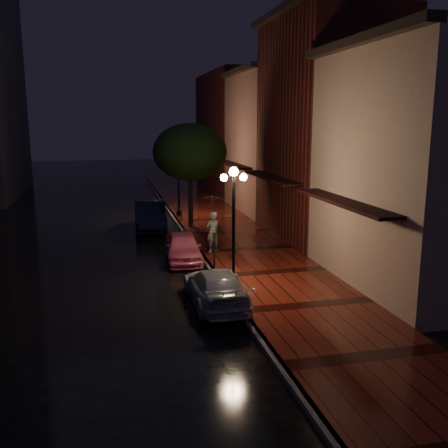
{
  "coord_description": "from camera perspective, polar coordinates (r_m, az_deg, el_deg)",
  "views": [
    {
      "loc": [
        -3.94,
        -21.87,
        6.02
      ],
      "look_at": [
        1.16,
        -0.05,
        1.4
      ],
      "focal_mm": 40.0,
      "sensor_mm": 36.0,
      "label": 1
    }
  ],
  "objects": [
    {
      "name": "street_tree",
      "position": [
        28.29,
        -3.9,
        8.02
      ],
      "size": [
        4.16,
        4.16,
        5.8
      ],
      "color": "black",
      "rests_on": "sidewalk"
    },
    {
      "name": "ground",
      "position": [
        23.03,
        -2.84,
        -3.52
      ],
      "size": [
        120.0,
        120.0,
        0.0
      ],
      "primitive_type": "plane",
      "color": "black",
      "rests_on": "ground"
    },
    {
      "name": "storefront_far",
      "position": [
        33.74,
        5.86,
        9.01
      ],
      "size": [
        5.0,
        8.0,
        9.0
      ],
      "primitive_type": "cube",
      "color": "#8C5951",
      "rests_on": "ground"
    },
    {
      "name": "curb",
      "position": [
        23.01,
        -2.84,
        -3.34
      ],
      "size": [
        0.25,
        60.0,
        0.15
      ],
      "primitive_type": "cube",
      "color": "#595451",
      "rests_on": "ground"
    },
    {
      "name": "storefront_mid",
      "position": [
        26.27,
        11.66,
        10.28
      ],
      "size": [
        5.0,
        8.0,
        11.0
      ],
      "primitive_type": "cube",
      "color": "#511914",
      "rests_on": "ground"
    },
    {
      "name": "silver_car",
      "position": [
        16.74,
        -0.93,
        -7.21
      ],
      "size": [
        1.72,
        4.21,
        1.22
      ],
      "primitive_type": "imported",
      "rotation": [
        0.0,
        0.0,
        3.14
      ],
      "color": "#AFAEB6",
      "rests_on": "ground"
    },
    {
      "name": "pink_car",
      "position": [
        21.85,
        -4.73,
        -2.65
      ],
      "size": [
        1.75,
        3.84,
        1.28
      ],
      "primitive_type": "imported",
      "rotation": [
        0.0,
        0.0,
        -0.07
      ],
      "color": "#DA5984",
      "rests_on": "ground"
    },
    {
      "name": "storefront_extra",
      "position": [
        43.29,
        1.52,
        10.29
      ],
      "size": [
        5.0,
        12.0,
        10.0
      ],
      "primitive_type": "cube",
      "color": "#511914",
      "rests_on": "ground"
    },
    {
      "name": "woman_with_umbrella",
      "position": [
        22.53,
        -1.29,
        1.09
      ],
      "size": [
        1.09,
        1.12,
        2.63
      ],
      "rotation": [
        0.0,
        0.0,
        3.57
      ],
      "color": "white",
      "rests_on": "sidewalk"
    },
    {
      "name": "navy_car",
      "position": [
        28.52,
        -8.46,
        0.96
      ],
      "size": [
        1.9,
        4.88,
        1.58
      ],
      "primitive_type": "imported",
      "rotation": [
        0.0,
        0.0,
        -0.05
      ],
      "color": "black",
      "rests_on": "ground"
    },
    {
      "name": "streetlamp_near",
      "position": [
        17.75,
        1.1,
        0.53
      ],
      "size": [
        0.96,
        0.36,
        4.31
      ],
      "color": "black",
      "rests_on": "sidewalk"
    },
    {
      "name": "storefront_near",
      "position": [
        19.36,
        21.44,
        5.6
      ],
      "size": [
        5.0,
        8.0,
        8.5
      ],
      "primitive_type": "cube",
      "color": "gray",
      "rests_on": "ground"
    },
    {
      "name": "parking_meter",
      "position": [
        20.3,
        -1.11,
        -2.57
      ],
      "size": [
        0.16,
        0.13,
        1.46
      ],
      "rotation": [
        0.0,
        0.0,
        -0.28
      ],
      "color": "black",
      "rests_on": "sidewalk"
    },
    {
      "name": "sidewalk",
      "position": [
        23.5,
        2.57,
        -3.02
      ],
      "size": [
        4.5,
        60.0,
        0.15
      ],
      "primitive_type": "cube",
      "color": "#45130C",
      "rests_on": "ground"
    },
    {
      "name": "streetlamp_far",
      "position": [
        31.36,
        -5.23,
        5.34
      ],
      "size": [
        0.96,
        0.36,
        4.31
      ],
      "color": "black",
      "rests_on": "sidewalk"
    }
  ]
}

